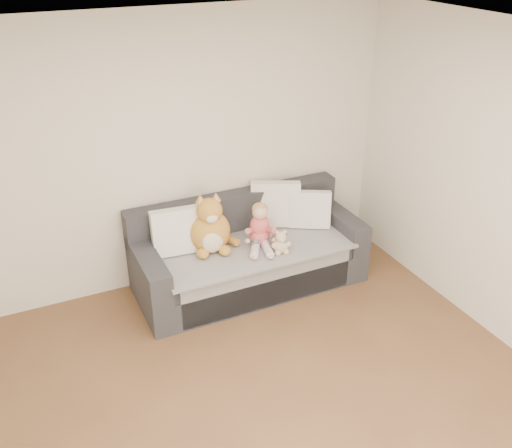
{
  "coord_description": "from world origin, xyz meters",
  "views": [
    {
      "loc": [
        -1.32,
        -2.31,
        3.2
      ],
      "look_at": [
        0.64,
        1.87,
        0.75
      ],
      "focal_mm": 40.0,
      "sensor_mm": 36.0,
      "label": 1
    }
  ],
  "objects_px": {
    "sofa": "(248,255)",
    "toddler": "(260,228)",
    "plush_cat": "(210,229)",
    "sippy_cup": "(256,243)",
    "teddy_bear": "(281,244)"
  },
  "relations": [
    {
      "from": "toddler",
      "to": "sippy_cup",
      "type": "height_order",
      "value": "toddler"
    },
    {
      "from": "sofa",
      "to": "toddler",
      "type": "bearing_deg",
      "value": -56.76
    },
    {
      "from": "plush_cat",
      "to": "sippy_cup",
      "type": "distance_m",
      "value": 0.45
    },
    {
      "from": "toddler",
      "to": "plush_cat",
      "type": "distance_m",
      "value": 0.47
    },
    {
      "from": "teddy_bear",
      "to": "toddler",
      "type": "bearing_deg",
      "value": 128.81
    },
    {
      "from": "toddler",
      "to": "sippy_cup",
      "type": "relative_size",
      "value": 3.87
    },
    {
      "from": "sofa",
      "to": "sippy_cup",
      "type": "xyz_separation_m",
      "value": [
        0.01,
        -0.17,
        0.22
      ]
    },
    {
      "from": "sofa",
      "to": "teddy_bear",
      "type": "distance_m",
      "value": 0.46
    },
    {
      "from": "plush_cat",
      "to": "sippy_cup",
      "type": "bearing_deg",
      "value": -15.11
    },
    {
      "from": "plush_cat",
      "to": "teddy_bear",
      "type": "distance_m",
      "value": 0.67
    },
    {
      "from": "sofa",
      "to": "teddy_bear",
      "type": "relative_size",
      "value": 9.23
    },
    {
      "from": "toddler",
      "to": "sippy_cup",
      "type": "xyz_separation_m",
      "value": [
        -0.07,
        -0.05,
        -0.12
      ]
    },
    {
      "from": "toddler",
      "to": "sippy_cup",
      "type": "bearing_deg",
      "value": -121.61
    },
    {
      "from": "sofa",
      "to": "sippy_cup",
      "type": "bearing_deg",
      "value": -87.63
    },
    {
      "from": "plush_cat",
      "to": "teddy_bear",
      "type": "height_order",
      "value": "plush_cat"
    }
  ]
}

